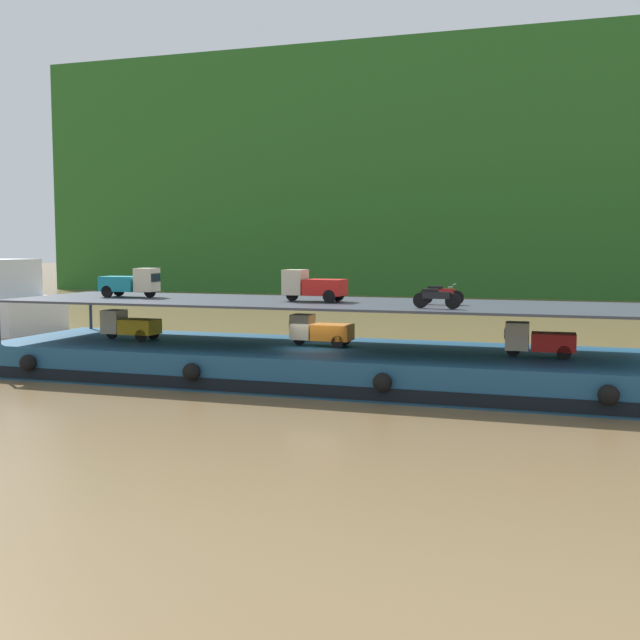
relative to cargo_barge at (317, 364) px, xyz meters
name	(u,v)px	position (x,y,z in m)	size (l,w,h in m)	color
ground_plane	(317,381)	(0.00, 0.03, -0.75)	(400.00, 400.00, 0.00)	brown
hillside_far_bank	(496,158)	(0.00, 73.05, 16.54)	(114.21, 30.80, 30.70)	#286023
cargo_barge	(317,364)	(0.00, 0.00, 0.00)	(29.71, 8.59, 1.50)	navy
cargo_rack	(317,303)	(0.00, 0.03, 2.69)	(28.11, 7.21, 2.00)	#383D47
mini_truck_lower_stern	(129,325)	(-9.37, -0.06, 1.44)	(2.76, 1.23, 1.38)	gold
mini_truck_lower_aft	(320,330)	(-0.02, 0.49, 1.44)	(2.74, 1.21, 1.38)	orange
mini_truck_lower_mid	(539,340)	(9.35, -0.17, 1.44)	(2.78, 1.26, 1.38)	red
mini_truck_upper_stern	(131,283)	(-9.35, 0.14, 3.44)	(2.78, 1.27, 1.38)	teal
mini_truck_upper_mid	(313,286)	(-0.22, 0.05, 3.44)	(2.79, 1.28, 1.38)	red
motorcycle_upper_port	(436,297)	(5.57, -2.13, 3.18)	(1.89, 0.55, 0.87)	black
motorcycle_upper_centre	(441,294)	(5.37, 0.03, 3.18)	(1.90, 0.55, 0.87)	black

